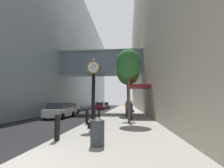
# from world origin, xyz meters

# --- Properties ---
(ground_plane) EXTENTS (110.00, 110.00, 0.00)m
(ground_plane) POSITION_xyz_m (0.00, 27.00, 0.00)
(ground_plane) COLOR black
(ground_plane) RESTS_ON ground
(sidewalk_right) EXTENTS (5.59, 80.00, 0.14)m
(sidewalk_right) POSITION_xyz_m (2.80, 30.00, 0.07)
(sidewalk_right) COLOR #9E998E
(sidewalk_right) RESTS_ON ground
(building_block_left) EXTENTS (21.71, 80.00, 25.83)m
(building_block_left) POSITION_xyz_m (-11.24, 29.93, 12.87)
(building_block_left) COLOR #93A8B7
(building_block_left) RESTS_ON ground
(building_block_right) EXTENTS (9.00, 80.00, 31.53)m
(building_block_right) POSITION_xyz_m (10.09, 30.00, 15.77)
(building_block_right) COLOR #A89E89
(building_block_right) RESTS_ON ground
(street_clock) EXTENTS (0.84, 0.55, 4.35)m
(street_clock) POSITION_xyz_m (1.12, 6.39, 2.53)
(street_clock) COLOR black
(street_clock) RESTS_ON sidewalk_right
(bollard_nearest) EXTENTS (0.24, 0.24, 1.10)m
(bollard_nearest) POSITION_xyz_m (0.32, 2.89, 0.72)
(bollard_nearest) COLOR black
(bollard_nearest) RESTS_ON sidewalk_right
(bollard_third) EXTENTS (0.24, 0.24, 1.10)m
(bollard_third) POSITION_xyz_m (0.32, 8.16, 0.72)
(bollard_third) COLOR black
(bollard_third) RESTS_ON sidewalk_right
(bollard_fourth) EXTENTS (0.24, 0.24, 1.10)m
(bollard_fourth) POSITION_xyz_m (0.32, 10.80, 0.72)
(bollard_fourth) COLOR black
(bollard_fourth) RESTS_ON sidewalk_right
(bollard_fifth) EXTENTS (0.24, 0.24, 1.10)m
(bollard_fifth) POSITION_xyz_m (0.32, 13.43, 0.72)
(bollard_fifth) COLOR black
(bollard_fifth) RESTS_ON sidewalk_right
(street_tree_near) EXTENTS (1.93, 1.93, 5.73)m
(street_tree_near) POSITION_xyz_m (3.38, 9.05, 4.71)
(street_tree_near) COLOR #333335
(street_tree_near) RESTS_ON sidewalk_right
(street_tree_mid_near) EXTENTS (2.74, 2.74, 6.77)m
(street_tree_mid_near) POSITION_xyz_m (3.38, 16.15, 5.32)
(street_tree_mid_near) COLOR #333335
(street_tree_mid_near) RESTS_ON sidewalk_right
(trash_bin) EXTENTS (0.53, 0.53, 1.05)m
(trash_bin) POSITION_xyz_m (2.15, 2.21, 0.68)
(trash_bin) COLOR #383D42
(trash_bin) RESTS_ON sidewalk_right
(pedestrian_walking) EXTENTS (0.52, 0.45, 1.70)m
(pedestrian_walking) POSITION_xyz_m (3.58, 11.23, 1.04)
(pedestrian_walking) COLOR #23232D
(pedestrian_walking) RESTS_ON sidewalk_right
(pedestrian_by_clock) EXTENTS (0.48, 0.48, 1.73)m
(pedestrian_by_clock) POSITION_xyz_m (3.19, 13.88, 1.06)
(pedestrian_by_clock) COLOR #23232D
(pedestrian_by_clock) RESTS_ON sidewalk_right
(storefront_awning) EXTENTS (2.40, 3.60, 3.30)m
(storefront_awning) POSITION_xyz_m (4.35, 14.13, 3.28)
(storefront_awning) COLOR maroon
(storefront_awning) RESTS_ON sidewalk_right
(car_white_near) EXTENTS (2.10, 4.44, 1.63)m
(car_white_near) POSITION_xyz_m (-3.93, 13.45, 0.79)
(car_white_near) COLOR silver
(car_white_near) RESTS_ON ground
(car_red_mid) EXTENTS (2.04, 4.56, 1.62)m
(car_red_mid) POSITION_xyz_m (-2.66, 32.74, 0.79)
(car_red_mid) COLOR #AD191E
(car_red_mid) RESTS_ON ground
(car_silver_far) EXTENTS (1.99, 4.71, 1.56)m
(car_silver_far) POSITION_xyz_m (-4.90, 18.76, 0.77)
(car_silver_far) COLOR #B7BABF
(car_silver_far) RESTS_ON ground
(car_grey_trailing) EXTENTS (2.08, 4.44, 1.64)m
(car_grey_trailing) POSITION_xyz_m (-2.31, 38.79, 0.80)
(car_grey_trailing) COLOR slate
(car_grey_trailing) RESTS_ON ground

